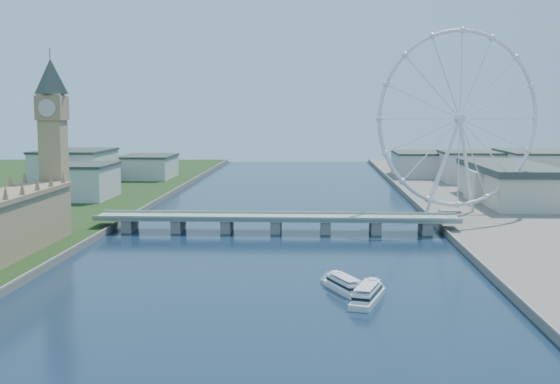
{
  "coord_description": "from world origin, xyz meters",
  "views": [
    {
      "loc": [
        23.1,
        -120.72,
        74.09
      ],
      "look_at": [
        6.77,
        210.0,
        35.07
      ],
      "focal_mm": 45.0,
      "sensor_mm": 36.0,
      "label": 1
    }
  ],
  "objects": [
    {
      "name": "big_ben",
      "position": [
        -128.0,
        278.0,
        66.57
      ],
      "size": [
        20.02,
        20.02,
        110.0
      ],
      "color": "tan",
      "rests_on": "ground"
    },
    {
      "name": "westminster_bridge",
      "position": [
        0.0,
        300.0,
        6.63
      ],
      "size": [
        220.0,
        22.0,
        9.5
      ],
      "color": "gray",
      "rests_on": "ground"
    },
    {
      "name": "london_eye",
      "position": [
        119.98,
        355.08,
        67.52
      ],
      "size": [
        113.6,
        39.12,
        124.3
      ],
      "color": "silver",
      "rests_on": "ground"
    },
    {
      "name": "county_hall",
      "position": [
        175.0,
        430.0,
        0.0
      ],
      "size": [
        54.0,
        144.0,
        35.0
      ],
      "primitive_type": null,
      "color": "beige",
      "rests_on": "ground"
    },
    {
      "name": "city_skyline",
      "position": [
        39.22,
        560.08,
        16.96
      ],
      "size": [
        505.0,
        280.0,
        32.0
      ],
      "color": "beige",
      "rests_on": "ground"
    },
    {
      "name": "tour_boat_near",
      "position": [
        35.69,
        160.56,
        0.0
      ],
      "size": [
        19.55,
        31.05,
        6.75
      ],
      "primitive_type": null,
      "rotation": [
        0.0,
        0.0,
        0.42
      ],
      "color": "white",
      "rests_on": "ground"
    },
    {
      "name": "tour_boat_far",
      "position": [
        43.86,
        145.33,
        0.0
      ],
      "size": [
        17.59,
        33.8,
        7.27
      ],
      "primitive_type": null,
      "rotation": [
        0.0,
        0.0,
        -0.3
      ],
      "color": "silver",
      "rests_on": "ground"
    }
  ]
}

